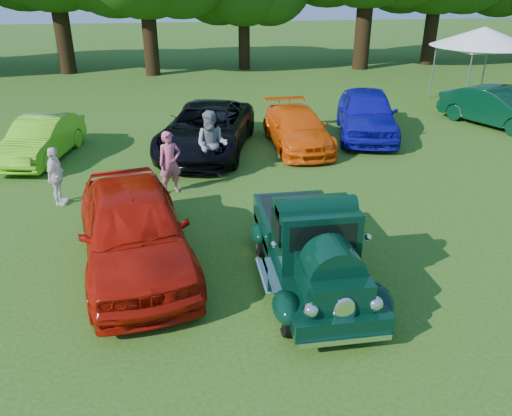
{
  "coord_description": "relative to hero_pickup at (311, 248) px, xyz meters",
  "views": [
    {
      "loc": [
        -1.77,
        -8.32,
        5.38
      ],
      "look_at": [
        -0.35,
        0.75,
        1.1
      ],
      "focal_mm": 35.0,
      "sensor_mm": 36.0,
      "label": 1
    }
  ],
  "objects": [
    {
      "name": "ground",
      "position": [
        -0.52,
        0.4,
        -0.73
      ],
      "size": [
        120.0,
        120.0,
        0.0
      ],
      "primitive_type": "plane",
      "color": "#295113",
      "rests_on": "ground"
    },
    {
      "name": "hero_pickup",
      "position": [
        0.0,
        0.0,
        0.0
      ],
      "size": [
        2.02,
        4.34,
        1.7
      ],
      "color": "black",
      "rests_on": "ground"
    },
    {
      "name": "red_convertible",
      "position": [
        -3.33,
        1.11,
        0.12
      ],
      "size": [
        2.86,
        5.31,
        1.72
      ],
      "primitive_type": "imported",
      "rotation": [
        0.0,
        0.0,
        0.17
      ],
      "color": "#AA1207",
      "rests_on": "ground"
    },
    {
      "name": "back_car_lime",
      "position": [
        -6.69,
        8.27,
        -0.07
      ],
      "size": [
        2.19,
        4.24,
        1.33
      ],
      "primitive_type": "imported",
      "rotation": [
        0.0,
        0.0,
        -0.2
      ],
      "color": "#63C71A",
      "rests_on": "ground"
    },
    {
      "name": "back_car_black",
      "position": [
        -1.43,
        8.21,
        0.05
      ],
      "size": [
        4.03,
        6.12,
        1.56
      ],
      "primitive_type": "imported",
      "rotation": [
        0.0,
        0.0,
        -0.28
      ],
      "color": "black",
      "rests_on": "ground"
    },
    {
      "name": "back_car_orange",
      "position": [
        1.67,
        8.28,
        -0.09
      ],
      "size": [
        1.88,
        4.48,
        1.29
      ],
      "primitive_type": "imported",
      "rotation": [
        0.0,
        0.0,
        0.01
      ],
      "color": "#F35508",
      "rests_on": "ground"
    },
    {
      "name": "back_car_blue",
      "position": [
        4.45,
        9.14,
        0.11
      ],
      "size": [
        3.2,
        5.31,
        1.69
      ],
      "primitive_type": "imported",
      "rotation": [
        0.0,
        0.0,
        -0.26
      ],
      "color": "#110E9F",
      "rests_on": "ground"
    },
    {
      "name": "back_car_green",
      "position": [
        9.94,
        9.64,
        -0.01
      ],
      "size": [
        3.19,
        4.67,
        1.46
      ],
      "primitive_type": "imported",
      "rotation": [
        0.0,
        0.0,
        0.41
      ],
      "color": "black",
      "rests_on": "ground"
    },
    {
      "name": "spectator_pink",
      "position": [
        -2.62,
        4.84,
        0.12
      ],
      "size": [
        0.72,
        0.59,
        1.71
      ],
      "primitive_type": "imported",
      "rotation": [
        0.0,
        0.0,
        0.34
      ],
      "color": "#C7526F",
      "rests_on": "ground"
    },
    {
      "name": "spectator_grey",
      "position": [
        -1.42,
        5.84,
        0.25
      ],
      "size": [
        1.13,
        0.99,
        1.96
      ],
      "primitive_type": "imported",
      "rotation": [
        0.0,
        0.0,
        -0.3
      ],
      "color": "gray",
      "rests_on": "ground"
    },
    {
      "name": "spectator_white",
      "position": [
        -5.49,
        4.51,
        0.03
      ],
      "size": [
        0.49,
        0.94,
        1.53
      ],
      "primitive_type": "imported",
      "rotation": [
        0.0,
        0.0,
        1.43
      ],
      "color": "white",
      "rests_on": "ground"
    },
    {
      "name": "canopy_tent",
      "position": [
        11.16,
        13.3,
        2.19
      ],
      "size": [
        4.79,
        4.79,
        3.37
      ],
      "rotation": [
        0.0,
        0.0,
        0.07
      ],
      "color": "white",
      "rests_on": "ground"
    }
  ]
}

